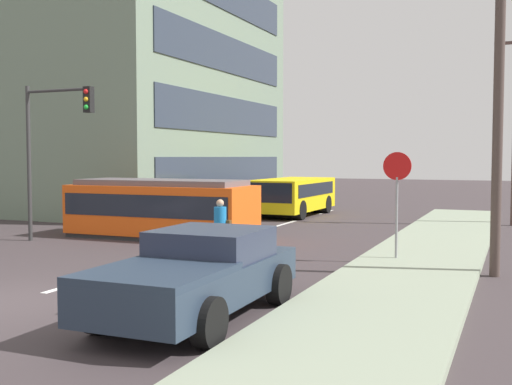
{
  "coord_description": "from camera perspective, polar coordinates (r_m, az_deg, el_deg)",
  "views": [
    {
      "loc": [
        9.2,
        -9.26,
        2.9
      ],
      "look_at": [
        1.41,
        8.98,
        1.74
      ],
      "focal_mm": 43.19,
      "sensor_mm": 36.0,
      "label": 1
    }
  ],
  "objects": [
    {
      "name": "ground_plane",
      "position": [
        21.54,
        -2.4,
        -4.38
      ],
      "size": [
        120.0,
        120.0,
        0.0
      ],
      "primitive_type": "plane",
      "color": "#3E3537"
    },
    {
      "name": "sidewalk_curb_right",
      "position": [
        15.7,
        14.06,
        -7.12
      ],
      "size": [
        3.2,
        36.0,
        0.14
      ],
      "primitive_type": "cube",
      "color": "gray",
      "rests_on": "ground"
    },
    {
      "name": "lane_stripe_1",
      "position": [
        14.82,
        -15.97,
        -8.03
      ],
      "size": [
        0.16,
        2.4,
        0.01
      ],
      "primitive_type": "cube",
      "color": "silver",
      "rests_on": "ground"
    },
    {
      "name": "lane_stripe_2",
      "position": [
        18.05,
        -7.9,
        -5.9
      ],
      "size": [
        0.16,
        2.4,
        0.01
      ],
      "primitive_type": "cube",
      "color": "silver",
      "rests_on": "ground"
    },
    {
      "name": "lane_stripe_3",
      "position": [
        26.62,
        2.76,
        -2.89
      ],
      "size": [
        0.16,
        2.4,
        0.01
      ],
      "primitive_type": "cube",
      "color": "silver",
      "rests_on": "ground"
    },
    {
      "name": "lane_stripe_4",
      "position": [
        32.28,
        6.47,
        -1.81
      ],
      "size": [
        0.16,
        2.4,
        0.01
      ],
      "primitive_type": "cube",
      "color": "silver",
      "rests_on": "ground"
    },
    {
      "name": "corner_building",
      "position": [
        38.13,
        -14.01,
        15.83
      ],
      "size": [
        16.07,
        16.93,
        22.4
      ],
      "color": "gray",
      "rests_on": "ground"
    },
    {
      "name": "streetcar_tram",
      "position": [
        22.23,
        -8.77,
        -1.39
      ],
      "size": [
        6.73,
        2.62,
        2.08
      ],
      "color": "#F45615",
      "rests_on": "ground"
    },
    {
      "name": "city_bus",
      "position": [
        30.3,
        3.39,
        -0.17
      ],
      "size": [
        2.66,
        6.01,
        1.8
      ],
      "color": "yellow",
      "rests_on": "ground"
    },
    {
      "name": "pedestrian_crossing",
      "position": [
        17.75,
        -3.31,
        -2.97
      ],
      "size": [
        0.51,
        0.36,
        1.67
      ],
      "color": "#333254",
      "rests_on": "ground"
    },
    {
      "name": "pickup_truck_parked",
      "position": [
        11.17,
        -5.37,
        -7.49
      ],
      "size": [
        2.31,
        5.02,
        1.55
      ],
      "color": "#253244",
      "rests_on": "ground"
    },
    {
      "name": "stop_sign",
      "position": [
        17.07,
        12.93,
        0.91
      ],
      "size": [
        0.76,
        0.07,
        2.88
      ],
      "color": "gray",
      "rests_on": "sidewalk_curb_right"
    },
    {
      "name": "traffic_light_mast",
      "position": [
        21.78,
        -18.33,
        5.27
      ],
      "size": [
        2.77,
        0.33,
        5.29
      ],
      "color": "#333333",
      "rests_on": "ground"
    },
    {
      "name": "utility_pole_near",
      "position": [
        15.87,
        21.53,
        7.74
      ],
      "size": [
        1.8,
        0.24,
        7.99
      ],
      "color": "#4C3D38",
      "rests_on": "ground"
    }
  ]
}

